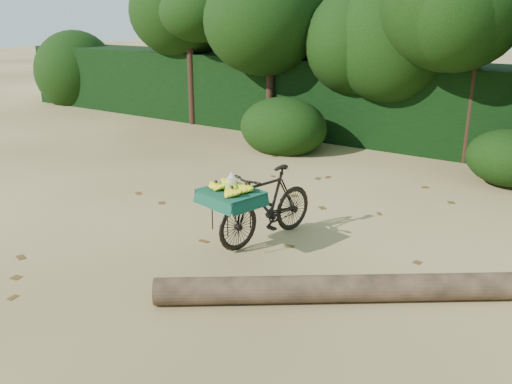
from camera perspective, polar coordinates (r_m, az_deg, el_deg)
The scene contains 7 objects.
ground at distance 6.80m, azimuth 5.52°, elevation -6.43°, with size 80.00×80.00×0.00m, color tan.
vendor_bicycle at distance 6.97m, azimuth 1.01°, elevation -1.31°, with size 0.94×1.78×0.98m.
fallen_log at distance 5.75m, azimuth 9.32°, elevation -9.99°, with size 0.28×0.28×3.92m, color brown.
hedge_backdrop at distance 12.26m, azimuth 20.18°, elevation 8.20°, with size 26.00×1.80×1.80m, color black.
tree_row at distance 11.54m, azimuth 16.56°, elevation 13.51°, with size 14.50×2.00×4.00m, color black, non-canonical shape.
bush_clumps at distance 10.32m, azimuth 19.73°, elevation 3.92°, with size 8.80×1.70×0.90m, color black, non-canonical shape.
leaf_litter at distance 7.33m, azimuth 7.98°, elevation -4.59°, with size 7.00×7.30×0.01m, color #533816, non-canonical shape.
Camera 1 is at (2.91, -5.45, 2.86)m, focal length 38.00 mm.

